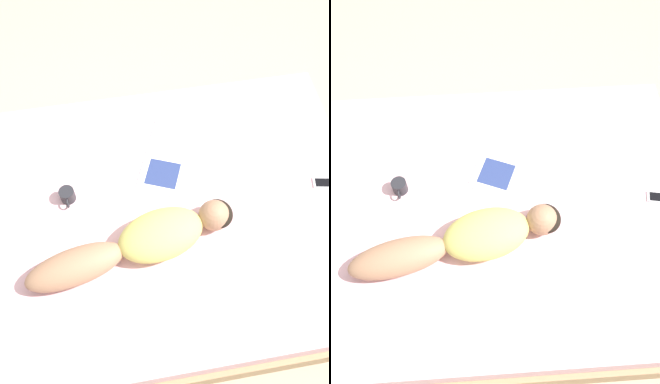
# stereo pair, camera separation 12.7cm
# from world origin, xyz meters

# --- Properties ---
(ground_plane) EXTENTS (12.00, 12.00, 0.00)m
(ground_plane) POSITION_xyz_m (0.00, 0.00, 0.00)
(ground_plane) COLOR #B7A88E
(bed) EXTENTS (1.82, 2.28, 0.49)m
(bed) POSITION_xyz_m (0.00, 0.00, 0.24)
(bed) COLOR tan
(bed) RESTS_ON ground_plane
(person) EXTENTS (0.45, 1.18, 0.18)m
(person) POSITION_xyz_m (0.21, -0.21, 0.58)
(person) COLOR #A37556
(person) RESTS_ON bed
(open_magazine) EXTENTS (0.62, 0.46, 0.01)m
(open_magazine) POSITION_xyz_m (-0.36, 0.04, 0.49)
(open_magazine) COLOR white
(open_magazine) RESTS_ON bed
(coffee_mug) EXTENTS (0.13, 0.09, 0.08)m
(coffee_mug) POSITION_xyz_m (-0.17, -0.58, 0.53)
(coffee_mug) COLOR #232328
(coffee_mug) RESTS_ON bed
(cell_phone) EXTENTS (0.09, 0.16, 0.01)m
(cell_phone) POSITION_xyz_m (-0.02, 0.94, 0.49)
(cell_phone) COLOR silver
(cell_phone) RESTS_ON bed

